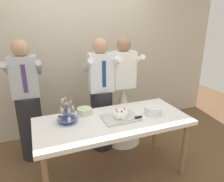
{
  "coord_description": "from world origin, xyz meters",
  "views": [
    {
      "loc": [
        -0.82,
        -2.03,
        1.87
      ],
      "look_at": [
        0.04,
        0.15,
        1.07
      ],
      "focal_mm": 33.18,
      "sensor_mm": 36.0,
      "label": 1
    }
  ],
  "objects_px": {
    "plate_stack": "(153,110)",
    "dessert_table": "(113,125)",
    "round_cake": "(85,111)",
    "person_bride": "(123,108)",
    "cupcake_stand": "(67,112)",
    "main_cake_tray": "(121,116)",
    "person_guest": "(28,109)",
    "person_groom": "(101,102)"
  },
  "relations": [
    {
      "from": "dessert_table",
      "to": "person_bride",
      "type": "relative_size",
      "value": 1.08
    },
    {
      "from": "main_cake_tray",
      "to": "person_groom",
      "type": "relative_size",
      "value": 0.26
    },
    {
      "from": "main_cake_tray",
      "to": "round_cake",
      "type": "height_order",
      "value": "main_cake_tray"
    },
    {
      "from": "person_groom",
      "to": "person_bride",
      "type": "relative_size",
      "value": 1.0
    },
    {
      "from": "plate_stack",
      "to": "person_groom",
      "type": "distance_m",
      "value": 0.81
    },
    {
      "from": "main_cake_tray",
      "to": "plate_stack",
      "type": "relative_size",
      "value": 2.03
    },
    {
      "from": "plate_stack",
      "to": "person_bride",
      "type": "bearing_deg",
      "value": 96.12
    },
    {
      "from": "plate_stack",
      "to": "dessert_table",
      "type": "bearing_deg",
      "value": 175.72
    },
    {
      "from": "cupcake_stand",
      "to": "main_cake_tray",
      "type": "height_order",
      "value": "cupcake_stand"
    },
    {
      "from": "plate_stack",
      "to": "main_cake_tray",
      "type": "bearing_deg",
      "value": 176.64
    },
    {
      "from": "dessert_table",
      "to": "round_cake",
      "type": "bearing_deg",
      "value": 135.12
    },
    {
      "from": "dessert_table",
      "to": "cupcake_stand",
      "type": "xyz_separation_m",
      "value": [
        -0.51,
        0.13,
        0.2
      ]
    },
    {
      "from": "cupcake_stand",
      "to": "plate_stack",
      "type": "xyz_separation_m",
      "value": [
        1.02,
        -0.17,
        -0.08
      ]
    },
    {
      "from": "person_groom",
      "to": "plate_stack",
      "type": "bearing_deg",
      "value": -56.95
    },
    {
      "from": "person_guest",
      "to": "round_cake",
      "type": "bearing_deg",
      "value": -38.01
    },
    {
      "from": "plate_stack",
      "to": "person_groom",
      "type": "xyz_separation_m",
      "value": [
        -0.44,
        0.68,
        -0.08
      ]
    },
    {
      "from": "main_cake_tray",
      "to": "round_cake",
      "type": "distance_m",
      "value": 0.46
    },
    {
      "from": "plate_stack",
      "to": "person_bride",
      "type": "relative_size",
      "value": 0.13
    },
    {
      "from": "round_cake",
      "to": "person_guest",
      "type": "height_order",
      "value": "person_guest"
    },
    {
      "from": "dessert_table",
      "to": "person_groom",
      "type": "height_order",
      "value": "person_groom"
    },
    {
      "from": "person_groom",
      "to": "person_bride",
      "type": "distance_m",
      "value": 0.4
    },
    {
      "from": "person_bride",
      "to": "person_guest",
      "type": "height_order",
      "value": "same"
    },
    {
      "from": "dessert_table",
      "to": "main_cake_tray",
      "type": "relative_size",
      "value": 4.13
    },
    {
      "from": "round_cake",
      "to": "person_groom",
      "type": "height_order",
      "value": "person_groom"
    },
    {
      "from": "cupcake_stand",
      "to": "round_cake",
      "type": "relative_size",
      "value": 1.27
    },
    {
      "from": "dessert_table",
      "to": "plate_stack",
      "type": "relative_size",
      "value": 8.38
    },
    {
      "from": "dessert_table",
      "to": "person_bride",
      "type": "distance_m",
      "value": 0.81
    },
    {
      "from": "main_cake_tray",
      "to": "person_bride",
      "type": "bearing_deg",
      "value": 63.35
    },
    {
      "from": "dessert_table",
      "to": "person_guest",
      "type": "bearing_deg",
      "value": 139.8
    },
    {
      "from": "round_cake",
      "to": "person_bride",
      "type": "height_order",
      "value": "person_bride"
    },
    {
      "from": "cupcake_stand",
      "to": "main_cake_tray",
      "type": "bearing_deg",
      "value": -13.21
    },
    {
      "from": "main_cake_tray",
      "to": "plate_stack",
      "type": "xyz_separation_m",
      "value": [
        0.42,
        -0.02,
        0.01
      ]
    },
    {
      "from": "cupcake_stand",
      "to": "person_bride",
      "type": "distance_m",
      "value": 1.14
    },
    {
      "from": "dessert_table",
      "to": "plate_stack",
      "type": "bearing_deg",
      "value": -4.28
    },
    {
      "from": "dessert_table",
      "to": "main_cake_tray",
      "type": "height_order",
      "value": "main_cake_tray"
    },
    {
      "from": "person_bride",
      "to": "person_groom",
      "type": "bearing_deg",
      "value": -173.53
    },
    {
      "from": "cupcake_stand",
      "to": "main_cake_tray",
      "type": "relative_size",
      "value": 0.7
    },
    {
      "from": "dessert_table",
      "to": "person_groom",
      "type": "bearing_deg",
      "value": 83.61
    },
    {
      "from": "plate_stack",
      "to": "round_cake",
      "type": "relative_size",
      "value": 0.9
    },
    {
      "from": "cupcake_stand",
      "to": "person_bride",
      "type": "bearing_deg",
      "value": 30.29
    },
    {
      "from": "round_cake",
      "to": "person_groom",
      "type": "bearing_deg",
      "value": 46.56
    },
    {
      "from": "round_cake",
      "to": "dessert_table",
      "type": "bearing_deg",
      "value": -44.88
    }
  ]
}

